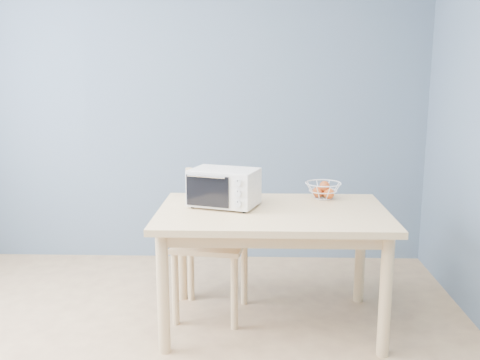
{
  "coord_description": "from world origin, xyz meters",
  "views": [
    {
      "loc": [
        0.61,
        -2.17,
        1.57
      ],
      "look_at": [
        0.5,
        1.02,
        0.93
      ],
      "focal_mm": 40.0,
      "sensor_mm": 36.0,
      "label": 1
    }
  ],
  "objects_px": {
    "fruit_basket": "(323,190)",
    "dining_chair": "(212,244)",
    "dining_table": "(272,226)",
    "toaster_oven": "(222,187)"
  },
  "relations": [
    {
      "from": "toaster_oven",
      "to": "dining_chair",
      "type": "bearing_deg",
      "value": 142.66
    },
    {
      "from": "dining_table",
      "to": "dining_chair",
      "type": "bearing_deg",
      "value": 154.99
    },
    {
      "from": "dining_table",
      "to": "dining_chair",
      "type": "distance_m",
      "value": 0.46
    },
    {
      "from": "dining_table",
      "to": "toaster_oven",
      "type": "xyz_separation_m",
      "value": [
        -0.32,
        0.08,
        0.23
      ]
    },
    {
      "from": "toaster_oven",
      "to": "fruit_basket",
      "type": "xyz_separation_m",
      "value": [
        0.66,
        0.23,
        -0.06
      ]
    },
    {
      "from": "dining_table",
      "to": "fruit_basket",
      "type": "height_order",
      "value": "fruit_basket"
    },
    {
      "from": "fruit_basket",
      "to": "dining_chair",
      "type": "distance_m",
      "value": 0.82
    },
    {
      "from": "toaster_oven",
      "to": "fruit_basket",
      "type": "bearing_deg",
      "value": 37.1
    },
    {
      "from": "toaster_oven",
      "to": "dining_table",
      "type": "bearing_deg",
      "value": 4.24
    },
    {
      "from": "dining_table",
      "to": "dining_chair",
      "type": "relative_size",
      "value": 1.48
    }
  ]
}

